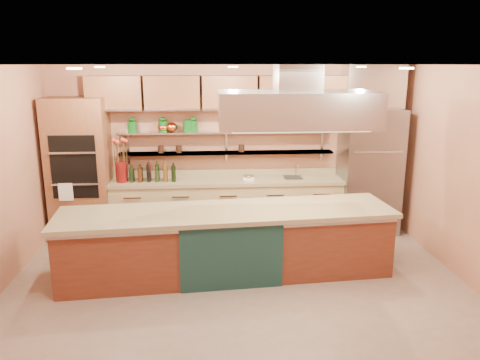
{
  "coord_description": "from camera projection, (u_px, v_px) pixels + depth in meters",
  "views": [
    {
      "loc": [
        -0.36,
        -5.4,
        2.82
      ],
      "look_at": [
        0.08,
        1.0,
        1.21
      ],
      "focal_mm": 35.0,
      "sensor_mm": 36.0,
      "label": 1
    }
  ],
  "objects": [
    {
      "name": "floor",
      "position": [
        239.0,
        293.0,
        5.93
      ],
      "size": [
        6.0,
        5.0,
        0.02
      ],
      "primitive_type": "cube",
      "color": "gray",
      "rests_on": "ground"
    },
    {
      "name": "ceiling",
      "position": [
        239.0,
        65.0,
        5.25
      ],
      "size": [
        6.0,
        5.0,
        0.02
      ],
      "primitive_type": "cube",
      "color": "black",
      "rests_on": "wall_back"
    },
    {
      "name": "wall_back",
      "position": [
        229.0,
        148.0,
        8.01
      ],
      "size": [
        6.0,
        0.04,
        2.8
      ],
      "primitive_type": "cube",
      "color": "#B97757",
      "rests_on": "floor"
    },
    {
      "name": "wall_front",
      "position": [
        263.0,
        278.0,
        3.17
      ],
      "size": [
        6.0,
        0.04,
        2.8
      ],
      "primitive_type": "cube",
      "color": "#B97757",
      "rests_on": "floor"
    },
    {
      "name": "wall_right",
      "position": [
        480.0,
        181.0,
        5.79
      ],
      "size": [
        0.04,
        5.0,
        2.8
      ],
      "primitive_type": "cube",
      "color": "#B97757",
      "rests_on": "floor"
    },
    {
      "name": "oven_stack",
      "position": [
        80.0,
        169.0,
        7.6
      ],
      "size": [
        0.95,
        0.64,
        2.3
      ],
      "primitive_type": "cube",
      "color": "brown",
      "rests_on": "floor"
    },
    {
      "name": "refrigerator",
      "position": [
        369.0,
        171.0,
        7.9
      ],
      "size": [
        0.95,
        0.72,
        2.1
      ],
      "primitive_type": "cube",
      "color": "gray",
      "rests_on": "floor"
    },
    {
      "name": "back_counter",
      "position": [
        227.0,
        206.0,
        7.94
      ],
      "size": [
        3.84,
        0.64,
        0.93
      ],
      "primitive_type": "cube",
      "color": "tan",
      "rests_on": "floor"
    },
    {
      "name": "wall_shelf_lower",
      "position": [
        227.0,
        153.0,
        7.89
      ],
      "size": [
        3.6,
        0.26,
        0.03
      ],
      "primitive_type": "cube",
      "color": "silver",
      "rests_on": "wall_back"
    },
    {
      "name": "wall_shelf_upper",
      "position": [
        226.0,
        132.0,
        7.81
      ],
      "size": [
        3.6,
        0.26,
        0.03
      ],
      "primitive_type": "cube",
      "color": "silver",
      "rests_on": "wall_back"
    },
    {
      "name": "upper_cabinets",
      "position": [
        229.0,
        93.0,
        7.6
      ],
      "size": [
        4.6,
        0.36,
        0.55
      ],
      "primitive_type": "cube",
      "color": "brown",
      "rests_on": "wall_back"
    },
    {
      "name": "range_hood",
      "position": [
        297.0,
        109.0,
        5.97
      ],
      "size": [
        2.0,
        1.0,
        0.45
      ],
      "primitive_type": "cube",
      "color": "silver",
      "rests_on": "ceiling"
    },
    {
      "name": "ceiling_downlights",
      "position": [
        238.0,
        67.0,
        5.45
      ],
      "size": [
        4.0,
        2.8,
        0.02
      ],
      "primitive_type": "cube",
      "color": "#FFE5A5",
      "rests_on": "ceiling"
    },
    {
      "name": "island",
      "position": [
        227.0,
        242.0,
        6.34
      ],
      "size": [
        4.44,
        1.31,
        0.91
      ],
      "primitive_type": "cube",
      "rotation": [
        0.0,
        0.0,
        0.08
      ],
      "color": "brown",
      "rests_on": "floor"
    },
    {
      "name": "flower_vase",
      "position": [
        122.0,
        172.0,
        7.62
      ],
      "size": [
        0.2,
        0.2,
        0.34
      ],
      "primitive_type": "cylinder",
      "rotation": [
        0.0,
        0.0,
        0.05
      ],
      "color": "#5A0E0D",
      "rests_on": "back_counter"
    },
    {
      "name": "oil_bottle_cluster",
      "position": [
        153.0,
        174.0,
        7.67
      ],
      "size": [
        0.84,
        0.45,
        0.26
      ],
      "primitive_type": "cube",
      "rotation": [
        0.0,
        0.0,
        0.29
      ],
      "color": "black",
      "rests_on": "back_counter"
    },
    {
      "name": "kitchen_scale",
      "position": [
        248.0,
        177.0,
        7.79
      ],
      "size": [
        0.19,
        0.15,
        0.1
      ],
      "primitive_type": "cube",
      "rotation": [
        0.0,
        0.0,
        0.08
      ],
      "color": "white",
      "rests_on": "back_counter"
    },
    {
      "name": "bar_faucet",
      "position": [
        296.0,
        171.0,
        7.93
      ],
      "size": [
        0.04,
        0.04,
        0.24
      ],
      "primitive_type": "cylinder",
      "rotation": [
        0.0,
        0.0,
        0.13
      ],
      "color": "silver",
      "rests_on": "back_counter"
    },
    {
      "name": "copper_kettle",
      "position": [
        172.0,
        127.0,
        7.72
      ],
      "size": [
        0.2,
        0.2,
        0.16
      ],
      "primitive_type": "ellipsoid",
      "rotation": [
        0.0,
        0.0,
        -0.02
      ],
      "color": "#D16330",
      "rests_on": "wall_shelf_upper"
    },
    {
      "name": "green_canister",
      "position": [
        188.0,
        126.0,
        7.74
      ],
      "size": [
        0.21,
        0.21,
        0.19
      ],
      "primitive_type": "cylinder",
      "rotation": [
        0.0,
        0.0,
        -0.37
      ],
      "color": "#114F16",
      "rests_on": "wall_shelf_upper"
    }
  ]
}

